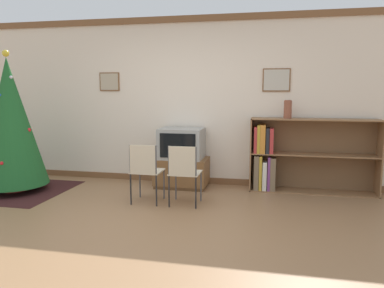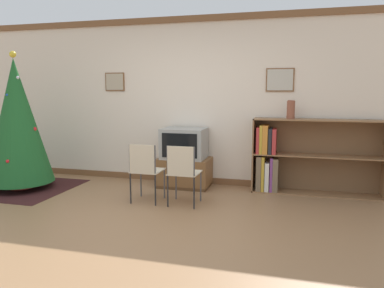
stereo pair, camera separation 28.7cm
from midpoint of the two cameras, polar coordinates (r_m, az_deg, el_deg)
name	(u,v)px [view 2 (the right image)]	position (r m, az deg, el deg)	size (l,w,h in m)	color
ground_plane	(139,228)	(4.34, -6.12, -12.57)	(24.00, 24.00, 0.00)	#936B47
wall_back	(191,101)	(6.17, 1.24, 6.52)	(8.98, 0.11, 2.70)	silver
area_rug	(22,188)	(6.46, -23.37, -6.16)	(1.56, 1.50, 0.01)	#381919
christmas_tree	(17,121)	(6.30, -23.92, 3.16)	(1.01, 1.01, 2.11)	maroon
tv_console	(184,172)	(5.99, 0.19, -4.34)	(0.82, 0.54, 0.46)	brown
television	(184,143)	(5.90, 0.18, 0.10)	(0.68, 0.52, 0.48)	#9E9E99
folding_chair_left	(145,169)	(5.11, -5.57, -3.81)	(0.40, 0.40, 0.82)	beige
folding_chair_right	(183,171)	(4.95, 0.24, -4.17)	(0.40, 0.40, 0.82)	beige
bookshelf	(293,157)	(5.84, 16.57, -1.97)	(1.86, 0.36, 1.11)	olive
vase	(291,109)	(5.73, 16.23, 5.08)	(0.12, 0.12, 0.27)	brown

